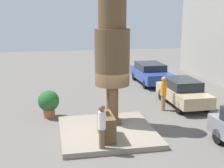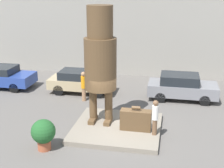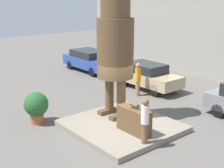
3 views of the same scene
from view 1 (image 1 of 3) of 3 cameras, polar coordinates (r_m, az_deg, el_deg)
name	(u,v)px [view 1 (image 1 of 3)]	position (r m, az deg, el deg)	size (l,w,h in m)	color
ground_plane	(107,134)	(13.38, -0.89, -9.13)	(60.00, 60.00, 0.00)	#605B56
pedestal	(107,132)	(13.34, -0.89, -8.70)	(4.12, 3.93, 0.22)	gray
statue_figure	(112,49)	(13.42, 0.03, 6.40)	(1.52, 1.52, 5.61)	brown
giant_suitcase	(106,126)	(12.25, -1.01, -7.72)	(1.43, 0.49, 1.17)	brown
tourist	(102,125)	(11.22, -1.87, -7.44)	(0.28, 0.28, 1.65)	brown
parked_car_blue	(151,73)	(22.65, 7.08, 2.05)	(4.43, 1.90, 1.46)	#284293
parked_car_tan	(183,92)	(17.54, 12.81, -1.39)	(4.05, 1.70, 1.46)	tan
planter_pot	(49,102)	(15.49, -11.51, -3.25)	(1.03, 1.03, 1.36)	#AD5638
worker_hivis	(163,92)	(16.42, 9.39, -1.48)	(0.31, 0.31, 1.80)	#A87A56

